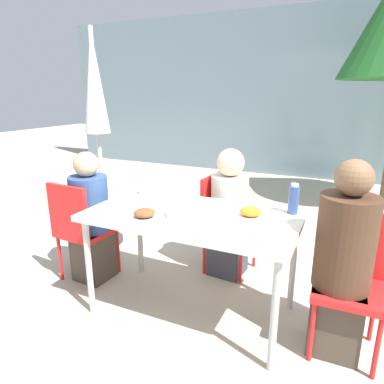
{
  "coord_description": "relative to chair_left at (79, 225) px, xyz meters",
  "views": [
    {
      "loc": [
        0.92,
        -1.98,
        1.54
      ],
      "look_at": [
        0.0,
        0.0,
        0.91
      ],
      "focal_mm": 32.0,
      "sensor_mm": 36.0,
      "label": 1
    }
  ],
  "objects": [
    {
      "name": "ground_plane",
      "position": [
        1.02,
        -0.0,
        -0.5
      ],
      "size": [
        24.0,
        24.0,
        0.0
      ],
      "primitive_type": "plane",
      "color": "#B2A893"
    },
    {
      "name": "building_facade",
      "position": [
        1.02,
        4.73,
        1.0
      ],
      "size": [
        10.0,
        0.2,
        3.0
      ],
      "color": "slate",
      "rests_on": "ground"
    },
    {
      "name": "dining_table",
      "position": [
        1.02,
        -0.0,
        0.19
      ],
      "size": [
        1.42,
        0.77,
        0.76
      ],
      "color": "silver",
      "rests_on": "ground"
    },
    {
      "name": "chair_left",
      "position": [
        0.0,
        0.0,
        0.0
      ],
      "size": [
        0.43,
        0.43,
        0.86
      ],
      "rotation": [
        0.0,
        0.0,
        -0.08
      ],
      "color": "red",
      "rests_on": "ground"
    },
    {
      "name": "person_left",
      "position": [
        0.06,
        0.08,
        0.02
      ],
      "size": [
        0.31,
        0.31,
        1.1
      ],
      "rotation": [
        0.0,
        0.0,
        -0.08
      ],
      "color": "#473D33",
      "rests_on": "ground"
    },
    {
      "name": "chair_right",
      "position": [
        2.02,
        0.1,
        0.0
      ],
      "size": [
        0.41,
        0.41,
        0.86
      ],
      "rotation": [
        0.0,
        0.0,
        -3.12
      ],
      "color": "red",
      "rests_on": "ground"
    },
    {
      "name": "person_right",
      "position": [
        1.98,
        0.02,
        0.07
      ],
      "size": [
        0.33,
        0.33,
        1.2
      ],
      "rotation": [
        0.0,
        0.0,
        -3.12
      ],
      "color": "#473D33",
      "rests_on": "ground"
    },
    {
      "name": "chair_far",
      "position": [
        0.99,
        0.69,
        0.0
      ],
      "size": [
        0.43,
        0.43,
        0.86
      ],
      "rotation": [
        0.0,
        0.0,
        -1.65
      ],
      "color": "red",
      "rests_on": "ground"
    },
    {
      "name": "person_far",
      "position": [
        1.07,
        0.63,
        0.03
      ],
      "size": [
        0.31,
        0.31,
        1.11
      ],
      "rotation": [
        0.0,
        0.0,
        -1.65
      ],
      "color": "#383842",
      "rests_on": "ground"
    },
    {
      "name": "closed_umbrella",
      "position": [
        -0.33,
        0.71,
        0.95
      ],
      "size": [
        0.36,
        0.36,
        2.13
      ],
      "color": "#333333",
      "rests_on": "ground"
    },
    {
      "name": "plate_0",
      "position": [
        1.4,
        0.09,
        0.28
      ],
      "size": [
        0.26,
        0.26,
        0.07
      ],
      "color": "white",
      "rests_on": "dining_table"
    },
    {
      "name": "plate_1",
      "position": [
        0.78,
        -0.23,
        0.28
      ],
      "size": [
        0.25,
        0.25,
        0.07
      ],
      "color": "white",
      "rests_on": "dining_table"
    },
    {
      "name": "bottle",
      "position": [
        1.64,
        0.28,
        0.36
      ],
      "size": [
        0.07,
        0.07,
        0.21
      ],
      "color": "#334C8E",
      "rests_on": "dining_table"
    },
    {
      "name": "drinking_cup",
      "position": [
        0.48,
        0.25,
        0.3
      ],
      "size": [
        0.07,
        0.07,
        0.08
      ],
      "color": "white",
      "rests_on": "dining_table"
    },
    {
      "name": "salad_bowl",
      "position": [
        0.97,
        -0.1,
        0.29
      ],
      "size": [
        0.17,
        0.17,
        0.06
      ],
      "color": "white",
      "rests_on": "dining_table"
    }
  ]
}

